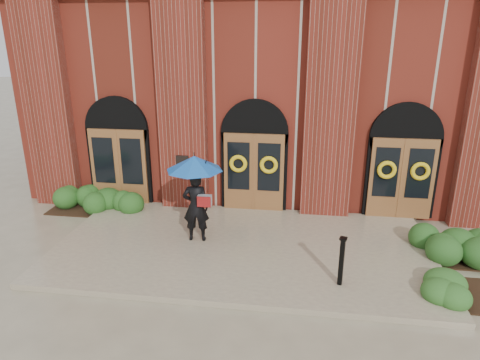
% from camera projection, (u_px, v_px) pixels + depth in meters
% --- Properties ---
extents(ground, '(90.00, 90.00, 0.00)m').
position_uv_depth(ground, '(242.00, 253.00, 11.45)').
color(ground, gray).
rests_on(ground, ground).
extents(landing, '(10.00, 5.30, 0.15)m').
position_uv_depth(landing, '(243.00, 247.00, 11.57)').
color(landing, tan).
rests_on(landing, ground).
extents(church_building, '(16.20, 12.53, 7.00)m').
position_uv_depth(church_building, '(270.00, 84.00, 18.55)').
color(church_building, maroon).
rests_on(church_building, ground).
extents(man_with_umbrella, '(1.65, 1.65, 2.40)m').
position_uv_depth(man_with_umbrella, '(195.00, 182.00, 11.32)').
color(man_with_umbrella, black).
rests_on(man_with_umbrella, landing).
extents(metal_post, '(0.19, 0.19, 1.17)m').
position_uv_depth(metal_post, '(342.00, 260.00, 9.54)').
color(metal_post, black).
rests_on(metal_post, landing).
extents(hedge_wall_left, '(2.74, 1.10, 0.70)m').
position_uv_depth(hedge_wall_left, '(95.00, 200.00, 14.10)').
color(hedge_wall_left, '#224D19').
rests_on(hedge_wall_left, ground).
extents(hedge_wall_right, '(2.75, 1.10, 0.71)m').
position_uv_depth(hedge_wall_right, '(474.00, 247.00, 11.00)').
color(hedge_wall_right, '#234C1A').
rests_on(hedge_wall_right, ground).
extents(hedge_front_right, '(1.48, 1.27, 0.52)m').
position_uv_depth(hedge_front_right, '(461.00, 285.00, 9.50)').
color(hedge_front_right, '#28551E').
rests_on(hedge_front_right, ground).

